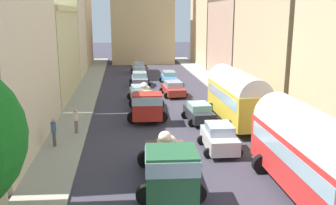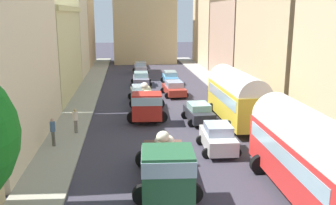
{
  "view_description": "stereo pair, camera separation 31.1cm",
  "coord_description": "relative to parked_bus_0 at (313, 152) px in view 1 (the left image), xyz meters",
  "views": [
    {
      "loc": [
        -3.48,
        -7.02,
        7.94
      ],
      "look_at": [
        0.0,
        21.17,
        1.23
      ],
      "focal_mm": 39.79,
      "sensor_mm": 36.0,
      "label": 1
    },
    {
      "loc": [
        -3.17,
        -7.06,
        7.94
      ],
      "look_at": [
        0.0,
        21.17,
        1.23
      ],
      "focal_mm": 39.79,
      "sensor_mm": 36.0,
      "label": 2
    }
  ],
  "objects": [
    {
      "name": "car_6",
      "position": [
        -2.7,
        28.39,
        -1.38
      ],
      "size": [
        2.17,
        4.31,
        1.52
      ],
      "color": "#4588C0",
      "rests_on": "ground"
    },
    {
      "name": "pedestrian_0",
      "position": [
        -11.29,
        10.35,
        -1.11
      ],
      "size": [
        0.5,
        0.5,
        1.81
      ],
      "color": "slate",
      "rests_on": "ground"
    },
    {
      "name": "building_left_4",
      "position": [
        -15.28,
        47.09,
        3.76
      ],
      "size": [
        4.8,
        11.48,
        11.74
      ],
      "color": "tan",
      "rests_on": "ground"
    },
    {
      "name": "building_right_2",
      "position": [
        6.67,
        18.41,
        5.04
      ],
      "size": [
        6.09,
        13.26,
        14.32
      ],
      "color": "tan",
      "rests_on": "ground"
    },
    {
      "name": "car_2",
      "position": [
        -5.85,
        37.0,
        -1.34
      ],
      "size": [
        2.2,
        4.07,
        1.59
      ],
      "color": "silver",
      "rests_on": "ground"
    },
    {
      "name": "sidewalk_left",
      "position": [
        -11.85,
        19.73,
        -2.08
      ],
      "size": [
        2.5,
        70.0,
        0.14
      ],
      "primitive_type": "cube",
      "color": "#9F9D89",
      "rests_on": "ground"
    },
    {
      "name": "car_5",
      "position": [
        -3.08,
        22.0,
        -1.4
      ],
      "size": [
        2.51,
        4.39,
        1.48
      ],
      "color": "#AE3225",
      "rests_on": "ground"
    },
    {
      "name": "parked_bus_0",
      "position": [
        0.0,
        0.0,
        0.0
      ],
      "size": [
        3.47,
        8.81,
        3.94
      ],
      "color": "red",
      "rests_on": "ground"
    },
    {
      "name": "car_3",
      "position": [
        -2.49,
        6.18,
        -1.32
      ],
      "size": [
        2.35,
        3.7,
        1.67
      ],
      "color": "silver",
      "rests_on": "ground"
    },
    {
      "name": "car_1",
      "position": [
        -6.15,
        28.0,
        -1.37
      ],
      "size": [
        2.45,
        4.14,
        1.54
      ],
      "color": "gray",
      "rests_on": "ground"
    },
    {
      "name": "cargo_truck_1",
      "position": [
        -6.25,
        13.99,
        -0.94
      ],
      "size": [
        3.3,
        7.46,
        2.43
      ],
      "color": "red",
      "rests_on": "ground"
    },
    {
      "name": "building_left_3",
      "position": [
        -15.39,
        36.1,
        4.84
      ],
      "size": [
        4.58,
        9.85,
        13.98
      ],
      "color": "beige",
      "rests_on": "ground"
    },
    {
      "name": "parked_bus_1",
      "position": [
        0.22,
        11.64,
        0.06
      ],
      "size": [
        3.28,
        8.23,
        3.98
      ],
      "color": "gold",
      "rests_on": "ground"
    },
    {
      "name": "car_0",
      "position": [
        -6.59,
        19.69,
        -1.36
      ],
      "size": [
        2.28,
        3.94,
        1.55
      ],
      "color": "silver",
      "rests_on": "ground"
    },
    {
      "name": "ground_plane",
      "position": [
        -4.6,
        19.73,
        -2.15
      ],
      "size": [
        154.0,
        154.0,
        0.0
      ],
      "primitive_type": "plane",
      "color": "#3A3641"
    },
    {
      "name": "building_left_2",
      "position": [
        -15.25,
        23.52,
        2.23
      ],
      "size": [
        4.73,
        14.73,
        8.72
      ],
      "color": "#C8C189",
      "rests_on": "ground"
    },
    {
      "name": "distant_church",
      "position": [
        -4.6,
        48.92,
        4.61
      ],
      "size": [
        10.22,
        6.39,
        18.94
      ],
      "color": "tan",
      "rests_on": "ground"
    },
    {
      "name": "sidewalk_right",
      "position": [
        2.65,
        19.73,
        -2.08
      ],
      "size": [
        2.5,
        70.0,
        0.14
      ],
      "primitive_type": "cube",
      "color": "#A5A09B",
      "rests_on": "ground"
    },
    {
      "name": "pedestrian_1",
      "position": [
        -12.31,
        7.82,
        -1.05
      ],
      "size": [
        0.42,
        0.42,
        1.88
      ],
      "color": "#4F4C43",
      "rests_on": "ground"
    },
    {
      "name": "building_right_4",
      "position": [
        5.91,
        44.5,
        4.88
      ],
      "size": [
        4.42,
        12.79,
        13.99
      ],
      "color": "#D7B88D",
      "rests_on": "ground"
    },
    {
      "name": "building_right_3",
      "position": [
        6.23,
        31.54,
        2.63
      ],
      "size": [
        4.66,
        12.06,
        9.56
      ],
      "color": "tan",
      "rests_on": "ground"
    },
    {
      "name": "car_4",
      "position": [
        -2.44,
        12.33,
        -1.4
      ],
      "size": [
        2.38,
        3.72,
        1.47
      ],
      "color": "#2A2A31",
      "rests_on": "ground"
    },
    {
      "name": "cargo_truck_0",
      "position": [
        -6.1,
        1.38,
        -0.86
      ],
      "size": [
        3.28,
        6.86,
        2.48
      ],
      "color": "#255936",
      "rests_on": "ground"
    }
  ]
}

